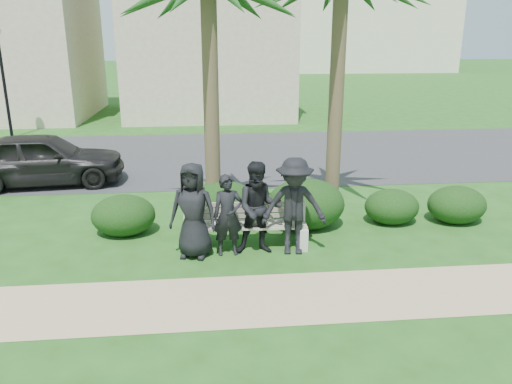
% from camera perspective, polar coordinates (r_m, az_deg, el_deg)
% --- Properties ---
extents(ground, '(160.00, 160.00, 0.00)m').
position_cam_1_polar(ground, '(9.52, 2.16, -6.68)').
color(ground, '#214D16').
rests_on(ground, ground).
extents(footpath, '(30.00, 1.60, 0.01)m').
position_cam_1_polar(footpath, '(7.93, 3.95, -11.94)').
color(footpath, tan).
rests_on(footpath, ground).
extents(asphalt_street, '(160.00, 8.00, 0.01)m').
position_cam_1_polar(asphalt_street, '(17.10, -1.48, 4.24)').
color(asphalt_street, '#2D2D30').
rests_on(asphalt_street, ground).
extents(stucco_bldg_right, '(8.40, 8.40, 7.30)m').
position_cam_1_polar(stucco_bldg_right, '(26.62, -5.47, 16.81)').
color(stucco_bldg_right, tan).
rests_on(stucco_bldg_right, ground).
extents(street_lamp, '(0.36, 0.36, 4.29)m').
position_cam_1_polar(street_lamp, '(22.05, -27.12, 13.09)').
color(street_lamp, black).
rests_on(street_lamp, ground).
extents(park_bench, '(2.37, 0.65, 0.82)m').
position_cam_1_polar(park_bench, '(9.53, -1.29, -4.24)').
color(park_bench, gray).
rests_on(park_bench, ground).
extents(man_a, '(0.98, 0.78, 1.76)m').
position_cam_1_polar(man_a, '(9.05, -7.19, -2.11)').
color(man_a, black).
rests_on(man_a, ground).
extents(man_b, '(0.58, 0.41, 1.52)m').
position_cam_1_polar(man_b, '(9.10, -3.23, -2.69)').
color(man_b, black).
rests_on(man_b, ground).
extents(man_c, '(0.87, 0.69, 1.75)m').
position_cam_1_polar(man_c, '(9.13, 0.35, -1.86)').
color(man_c, black).
rests_on(man_c, ground).
extents(man_d, '(1.24, 0.80, 1.83)m').
position_cam_1_polar(man_d, '(9.12, 4.37, -1.65)').
color(man_d, black).
rests_on(man_d, ground).
extents(hedge_a, '(1.29, 1.07, 0.84)m').
position_cam_1_polar(hedge_a, '(10.51, -14.92, -2.45)').
color(hedge_a, black).
rests_on(hedge_a, ground).
extents(hedge_c, '(1.46, 1.20, 0.95)m').
position_cam_1_polar(hedge_c, '(10.79, -3.88, -1.06)').
color(hedge_c, black).
rests_on(hedge_c, ground).
extents(hedge_d, '(1.64, 1.36, 1.07)m').
position_cam_1_polar(hedge_d, '(10.56, 5.72, -1.19)').
color(hedge_d, black).
rests_on(hedge_d, ground).
extents(hedge_e, '(1.18, 0.97, 0.77)m').
position_cam_1_polar(hedge_e, '(11.17, 15.26, -1.51)').
color(hedge_e, black).
rests_on(hedge_e, ground).
extents(hedge_f, '(1.26, 1.04, 0.82)m').
position_cam_1_polar(hedge_f, '(11.66, 21.97, -1.23)').
color(hedge_f, black).
rests_on(hedge_f, ground).
extents(car_a, '(4.37, 2.10, 1.44)m').
position_cam_1_polar(car_a, '(14.66, -23.20, 3.49)').
color(car_a, black).
rests_on(car_a, ground).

